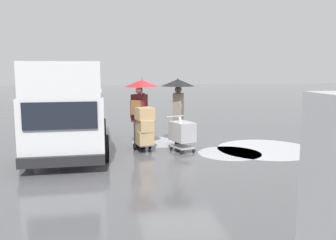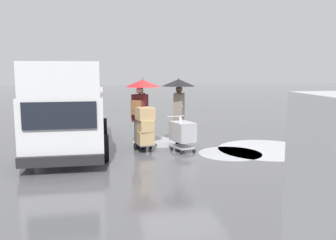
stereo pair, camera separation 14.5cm
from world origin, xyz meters
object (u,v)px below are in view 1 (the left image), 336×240
cargo_van_parked_right (68,112)px  hand_dolly_boxes (145,127)px  shopping_cart_vendor (182,133)px  pedestrian_pink_side (178,96)px  pedestrian_black_side (141,97)px

cargo_van_parked_right → hand_dolly_boxes: (-2.20, 0.31, -0.44)m
shopping_cart_vendor → hand_dolly_boxes: (1.08, -0.19, 0.17)m
pedestrian_pink_side → shopping_cart_vendor: bearing=86.6°
hand_dolly_boxes → pedestrian_pink_side: size_ratio=0.61×
pedestrian_pink_side → pedestrian_black_side: 1.24m
pedestrian_pink_side → pedestrian_black_side: bearing=13.5°
cargo_van_parked_right → shopping_cart_vendor: cargo_van_parked_right is taller
shopping_cart_vendor → hand_dolly_boxes: 1.11m
hand_dolly_boxes → pedestrian_black_side: bearing=-81.1°
cargo_van_parked_right → pedestrian_pink_side: size_ratio=2.51×
cargo_van_parked_right → pedestrian_black_side: cargo_van_parked_right is taller
shopping_cart_vendor → pedestrian_pink_side: bearing=-93.4°
hand_dolly_boxes → pedestrian_pink_side: (-1.14, -0.74, 0.85)m
cargo_van_parked_right → pedestrian_black_side: bearing=-176.1°
shopping_cart_vendor → pedestrian_pink_side: pedestrian_pink_side is taller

